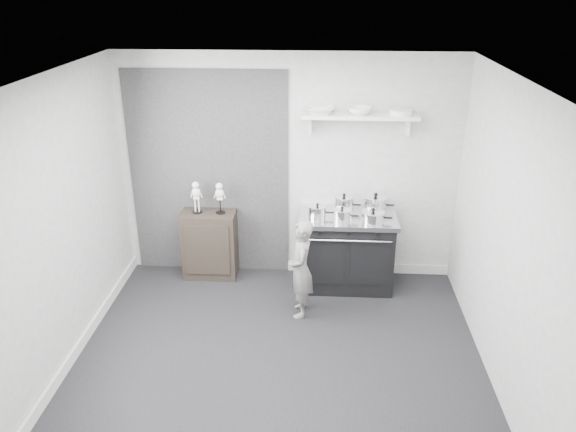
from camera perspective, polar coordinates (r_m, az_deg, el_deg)
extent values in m
plane|color=black|center=(5.69, -1.06, -14.15)|extent=(4.00, 4.00, 0.00)
cube|color=#A6A6A4|center=(6.65, 0.03, 4.85)|extent=(4.00, 0.02, 2.70)
cube|color=#A6A6A4|center=(3.45, -3.57, -14.60)|extent=(4.00, 0.02, 2.70)
cube|color=#A6A6A4|center=(5.51, -22.41, -1.11)|extent=(0.02, 3.60, 2.70)
cube|color=#A6A6A4|center=(5.23, 21.24, -2.20)|extent=(0.02, 3.60, 2.70)
cube|color=silver|center=(4.57, -1.32, 13.71)|extent=(4.00, 3.60, 0.02)
cube|color=black|center=(6.79, -8.02, 4.12)|extent=(1.90, 0.02, 2.50)
cube|color=silver|center=(7.17, 8.06, -5.22)|extent=(2.00, 0.03, 0.12)
cube|color=silver|center=(6.11, -20.36, -12.19)|extent=(0.03, 3.60, 0.12)
cube|color=silver|center=(6.35, 7.30, 10.04)|extent=(1.30, 0.26, 0.04)
cube|color=silver|center=(6.43, 2.26, 9.28)|extent=(0.03, 0.12, 0.20)
cube|color=silver|center=(6.50, 12.11, 8.94)|extent=(0.03, 0.12, 0.20)
cube|color=black|center=(6.72, 5.93, -3.67)|extent=(1.06, 0.64, 0.85)
cube|color=silver|center=(6.52, 6.09, -0.13)|extent=(1.13, 0.68, 0.05)
cube|color=black|center=(6.42, 3.76, -4.75)|extent=(0.45, 0.02, 0.55)
cube|color=black|center=(6.44, 8.32, -4.84)|extent=(0.45, 0.02, 0.55)
cylinder|color=silver|center=(6.26, 6.17, -2.53)|extent=(0.96, 0.02, 0.02)
cylinder|color=black|center=(6.23, 3.26, -1.70)|extent=(0.04, 0.03, 0.04)
cylinder|color=black|center=(6.24, 6.19, -1.77)|extent=(0.04, 0.03, 0.04)
cylinder|color=black|center=(6.26, 9.11, -1.83)|extent=(0.04, 0.03, 0.04)
cube|color=black|center=(6.95, -7.91, -2.84)|extent=(0.65, 0.38, 0.84)
imported|color=slate|center=(6.05, 1.33, -5.41)|extent=(0.28, 0.42, 1.11)
cylinder|color=silver|center=(6.40, 3.00, 0.38)|extent=(0.20, 0.20, 0.12)
cylinder|color=silver|center=(6.38, 3.01, 0.95)|extent=(0.20, 0.20, 0.02)
sphere|color=black|center=(6.37, 3.01, 1.16)|extent=(0.04, 0.04, 0.04)
cylinder|color=black|center=(6.41, 4.23, 0.35)|extent=(0.10, 0.02, 0.02)
cylinder|color=silver|center=(6.58, 5.68, 1.16)|extent=(0.22, 0.22, 0.17)
cylinder|color=silver|center=(6.55, 5.71, 1.91)|extent=(0.23, 0.23, 0.02)
sphere|color=black|center=(6.54, 5.72, 2.14)|extent=(0.04, 0.04, 0.04)
cylinder|color=black|center=(6.59, 7.00, 1.13)|extent=(0.10, 0.02, 0.02)
cylinder|color=silver|center=(6.62, 8.84, 1.14)|extent=(0.26, 0.26, 0.17)
cylinder|color=silver|center=(6.59, 8.89, 1.90)|extent=(0.27, 0.27, 0.02)
sphere|color=black|center=(6.58, 8.91, 2.15)|extent=(0.05, 0.05, 0.05)
cylinder|color=black|center=(6.64, 10.31, 1.10)|extent=(0.10, 0.02, 0.02)
cylinder|color=silver|center=(6.35, 8.60, -0.14)|extent=(0.25, 0.25, 0.11)
cylinder|color=silver|center=(6.33, 8.64, 0.38)|extent=(0.26, 0.26, 0.02)
sphere|color=black|center=(6.32, 8.65, 0.63)|extent=(0.05, 0.05, 0.05)
cylinder|color=black|center=(6.37, 10.09, -0.18)|extent=(0.10, 0.02, 0.02)
cylinder|color=silver|center=(6.34, 5.49, 0.05)|extent=(0.19, 0.19, 0.12)
cylinder|color=silver|center=(6.31, 5.51, 0.62)|extent=(0.20, 0.20, 0.02)
sphere|color=black|center=(6.30, 5.52, 0.83)|extent=(0.03, 0.03, 0.03)
cylinder|color=black|center=(6.35, 6.72, 0.02)|extent=(0.10, 0.02, 0.02)
imported|color=white|center=(6.32, 3.23, 10.69)|extent=(0.33, 0.33, 0.08)
imported|color=white|center=(6.33, 7.28, 10.57)|extent=(0.26, 0.26, 0.08)
cylinder|color=white|center=(6.38, 11.39, 10.31)|extent=(0.25, 0.25, 0.06)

